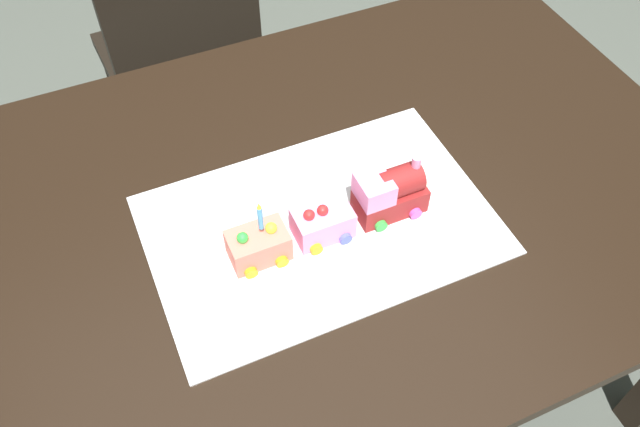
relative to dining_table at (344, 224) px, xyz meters
The scene contains 8 objects.
ground_plane 0.63m from the dining_table, ahead, with size 8.00×8.00×0.00m, color #474C44.
dining_table is the anchor object (origin of this frame).
chair 0.86m from the dining_table, 82.11° to the right, with size 0.42×0.42×0.86m.
cake_board 0.15m from the dining_table, 37.01° to the left, with size 0.60×0.40×0.00m, color silver.
cake_locomotive 0.18m from the dining_table, 121.18° to the left, with size 0.14×0.08×0.12m.
cake_car_caboose_bubblegum 0.18m from the dining_table, 43.53° to the left, with size 0.10×0.08×0.07m.
cake_car_gondola_coral 0.26m from the dining_table, 21.36° to the left, with size 0.10×0.08×0.07m.
birthday_candle 0.30m from the dining_table, 22.22° to the left, with size 0.01×0.01×0.06m.
Camera 1 is at (0.37, 0.71, 1.66)m, focal length 36.91 mm.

